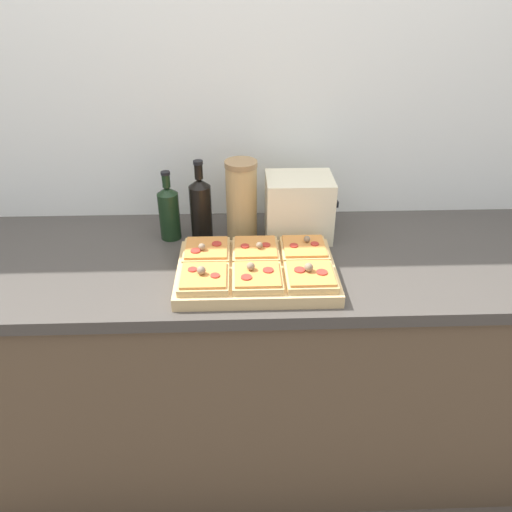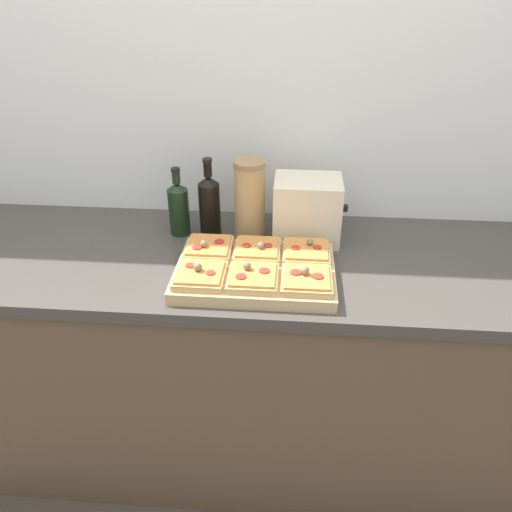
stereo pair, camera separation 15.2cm
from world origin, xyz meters
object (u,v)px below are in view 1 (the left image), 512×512
Objects in this scene: cutting_board at (256,272)px; grain_jar_tall at (241,200)px; wine_bottle at (201,207)px; toaster_oven at (299,207)px; olive_oil_bottle at (169,211)px.

grain_jar_tall is at bearing 98.67° from cutting_board.
grain_jar_tall is at bearing 0.00° from wine_bottle.
grain_jar_tall is at bearing 179.75° from toaster_oven.
olive_oil_bottle is 0.44m from toaster_oven.
olive_oil_bottle is 0.11m from wine_bottle.
wine_bottle is 0.14m from grain_jar_tall.
grain_jar_tall is (0.14, 0.00, 0.02)m from wine_bottle.
wine_bottle is at bearing -180.00° from grain_jar_tall.
olive_oil_bottle reaches higher than toaster_oven.
olive_oil_bottle is at bearing 137.11° from cutting_board.
olive_oil_bottle is at bearing -180.00° from grain_jar_tall.
wine_bottle reaches higher than olive_oil_bottle.
grain_jar_tall is (0.25, 0.00, 0.04)m from olive_oil_bottle.
wine_bottle reaches higher than grain_jar_tall.
cutting_board is 1.93× the size of toaster_oven.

